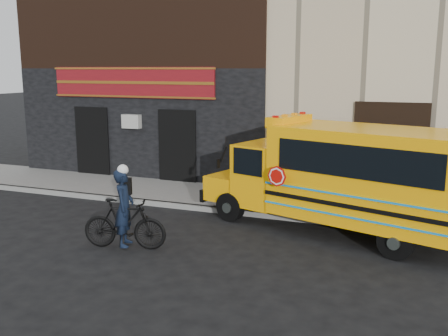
% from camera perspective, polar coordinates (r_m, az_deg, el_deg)
% --- Properties ---
extents(ground, '(120.00, 120.00, 0.00)m').
position_cam_1_polar(ground, '(12.21, -2.72, -8.58)').
color(ground, black).
rests_on(ground, ground).
extents(curb, '(40.00, 0.20, 0.15)m').
position_cam_1_polar(curb, '(14.49, 1.38, -5.03)').
color(curb, gray).
rests_on(curb, ground).
extents(sidewalk, '(40.00, 3.00, 0.15)m').
position_cam_1_polar(sidewalk, '(15.86, 3.19, -3.60)').
color(sidewalk, '#615F5B').
rests_on(sidewalk, ground).
extents(building, '(20.00, 10.70, 12.00)m').
position_cam_1_polar(building, '(21.57, 8.59, 16.45)').
color(building, '#C3B392').
rests_on(building, sidewalk).
extents(school_bus, '(7.22, 4.08, 2.92)m').
position_cam_1_polar(school_bus, '(12.93, 13.36, -0.79)').
color(school_bus, black).
rests_on(school_bus, ground).
extents(bicycle, '(2.06, 0.96, 1.19)m').
position_cam_1_polar(bicycle, '(11.91, -11.30, -6.28)').
color(bicycle, black).
rests_on(bicycle, ground).
extents(cyclist, '(0.63, 0.77, 1.83)m').
position_cam_1_polar(cyclist, '(11.89, -11.32, -4.70)').
color(cyclist, black).
rests_on(cyclist, ground).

